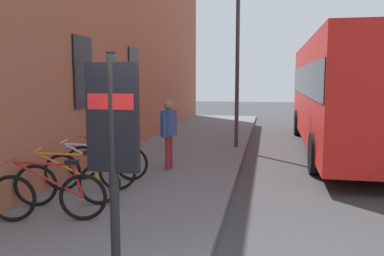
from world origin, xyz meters
name	(u,v)px	position (x,y,z in m)	size (l,w,h in m)	color
ground	(282,180)	(6.00, -1.00, 0.00)	(60.00, 60.00, 0.00)	#38383A
sidewalk_pavement	(181,156)	(8.00, 1.75, 0.06)	(24.00, 3.50, 0.12)	slate
station_facade	(123,24)	(8.99, 3.80, 3.93)	(22.00, 0.65, 7.87)	#9E563D
bicycle_mid_rack	(48,196)	(2.31, 2.56, 0.51)	(0.59, 1.73, 0.97)	black
bicycle_leaning_wall	(68,183)	(3.06, 2.63, 0.51)	(0.63, 1.72, 0.97)	black
bicycle_beside_lamp	(90,171)	(3.98, 2.66, 0.51)	(0.55, 1.74, 0.97)	black
bicycle_end_of_row	(107,162)	(4.83, 2.66, 0.51)	(0.48, 1.77, 0.97)	black
transit_info_sign	(113,133)	(0.75, 0.87, 1.72)	(0.12, 0.55, 2.40)	black
city_bus	(346,89)	(10.03, -3.00, 1.92)	(10.52, 2.72, 3.35)	red
pedestrian_by_facade	(169,128)	(6.05, 1.63, 1.11)	(0.61, 0.30, 1.63)	maroon
street_lamp	(238,47)	(9.42, 0.30, 3.21)	(0.28, 0.28, 5.23)	#333338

